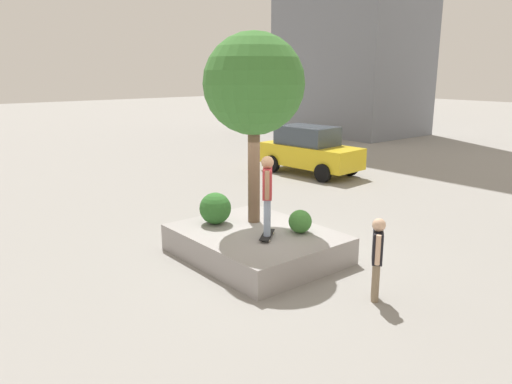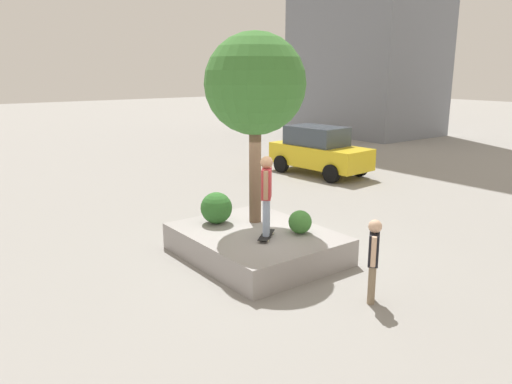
% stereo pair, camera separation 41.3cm
% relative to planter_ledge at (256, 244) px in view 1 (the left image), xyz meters
% --- Properties ---
extents(ground_plane, '(120.00, 120.00, 0.00)m').
position_rel_planter_ledge_xyz_m(ground_plane, '(0.19, 0.27, -0.30)').
color(ground_plane, gray).
extents(planter_ledge, '(3.55, 2.82, 0.60)m').
position_rel_planter_ledge_xyz_m(planter_ledge, '(0.00, 0.00, 0.00)').
color(planter_ledge, gray).
rests_on(planter_ledge, ground).
extents(plaza_tree, '(2.28, 2.28, 4.34)m').
position_rel_planter_ledge_xyz_m(plaza_tree, '(-0.59, 0.42, 3.47)').
color(plaza_tree, brown).
rests_on(plaza_tree, planter_ledge).
extents(boxwood_shrub, '(0.74, 0.74, 0.74)m').
position_rel_planter_ledge_xyz_m(boxwood_shrub, '(-1.03, -0.38, 0.67)').
color(boxwood_shrub, '#2D6628').
rests_on(boxwood_shrub, planter_ledge).
extents(hedge_clump, '(0.51, 0.51, 0.51)m').
position_rel_planter_ledge_xyz_m(hedge_clump, '(0.69, 0.69, 0.56)').
color(hedge_clump, '#3D7A33').
rests_on(hedge_clump, planter_ledge).
extents(skateboard, '(0.67, 0.75, 0.07)m').
position_rel_planter_ledge_xyz_m(skateboard, '(0.49, -0.09, 0.35)').
color(skateboard, black).
rests_on(skateboard, planter_ledge).
extents(skateboarder, '(0.47, 0.45, 1.70)m').
position_rel_planter_ledge_xyz_m(skateboarder, '(0.49, -0.09, 1.35)').
color(skateboarder, '#8C9EB7').
rests_on(skateboarder, skateboard).
extents(sedan_parked, '(4.25, 2.22, 1.91)m').
position_rel_planter_ledge_xyz_m(sedan_parked, '(-5.72, 7.45, 0.67)').
color(sedan_parked, gold).
rests_on(sedan_parked, ground).
extents(pedestrian_crossing, '(0.40, 0.44, 1.55)m').
position_rel_planter_ledge_xyz_m(pedestrian_crossing, '(3.05, 0.32, 0.60)').
color(pedestrian_crossing, '#847056').
rests_on(pedestrian_crossing, ground).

